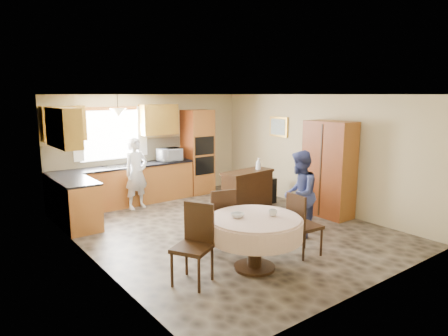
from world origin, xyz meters
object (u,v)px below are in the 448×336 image
sideboard (247,193)px  dining_table (255,229)px  oven_tower (198,152)px  chair_left (195,239)px  chair_right (301,222)px  chair_back (221,216)px  person_sink (136,173)px  cupboard (329,169)px  person_dining (299,194)px

sideboard → dining_table: sideboard is taller
sideboard → oven_tower: bearing=81.4°
chair_left → chair_right: (1.79, -0.26, -0.04)m
sideboard → chair_right: chair_right is taller
oven_tower → chair_back: oven_tower is taller
chair_right → sideboard: bearing=-15.4°
oven_tower → chair_right: 4.53m
chair_left → person_sink: (0.90, 3.74, 0.20)m
person_sink → cupboard: bearing=-55.1°
sideboard → dining_table: 2.88m
cupboard → person_sink: cupboard is taller
chair_left → oven_tower: bearing=116.6°
oven_tower → person_sink: 1.94m
cupboard → dining_table: bearing=-160.4°
chair_right → person_dining: (0.63, 0.62, 0.22)m
oven_tower → person_dining: bearing=-95.3°
chair_back → chair_left: bearing=50.7°
cupboard → person_sink: bearing=135.6°
dining_table → chair_back: (0.03, 0.87, -0.04)m
oven_tower → chair_left: 5.00m
cupboard → dining_table: cupboard is taller
sideboard → person_dining: 1.76m
dining_table → chair_right: chair_right is taller
sideboard → chair_back: (-1.75, -1.39, 0.14)m
oven_tower → cupboard: (1.07, -3.28, -0.07)m
chair_right → chair_left: bearing=87.1°
dining_table → oven_tower: bearing=66.5°
dining_table → chair_left: size_ratio=1.28×
sideboard → person_sink: (-1.78, 1.68, 0.37)m
cupboard → person_sink: (-2.95, 2.89, -0.20)m
person_dining → sideboard: bearing=-129.7°
dining_table → chair_left: 0.92m
chair_right → person_dining: person_dining is taller
chair_left → chair_right: 1.81m
sideboard → cupboard: bearing=-52.0°
chair_back → oven_tower: bearing=-103.2°
oven_tower → dining_table: (-1.88, -4.32, -0.45)m
sideboard → person_dining: size_ratio=0.76×
chair_right → person_sink: bearing=18.1°
person_dining → chair_back: bearing=-43.2°
chair_back → person_dining: bearing=-177.2°
chair_back → chair_right: size_ratio=1.02×
oven_tower → chair_back: bearing=-118.0°
cupboard → person_dining: (-1.42, -0.50, -0.21)m
person_sink → chair_right: bearing=-88.2°
cupboard → dining_table: 3.15m
chair_back → person_dining: (1.49, -0.32, 0.21)m
dining_table → sideboard: bearing=51.7°
chair_right → person_sink: (-0.89, 4.01, 0.24)m
cupboard → chair_left: (-3.84, -0.85, -0.40)m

